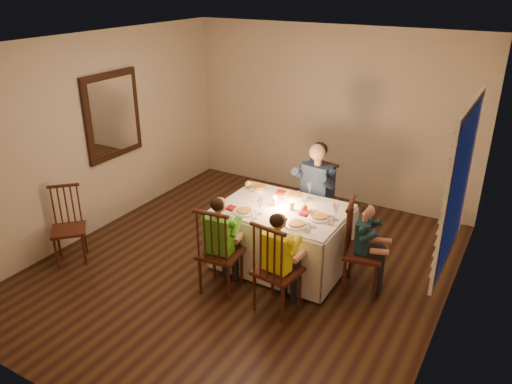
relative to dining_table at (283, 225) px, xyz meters
The scene contains 26 objects.
ground 0.72m from the dining_table, 143.92° to the right, with size 5.00×5.00×0.00m, color black.
wall_left 2.75m from the dining_table, behind, with size 0.02×5.00×2.60m, color #BDB3A2.
wall_right 2.04m from the dining_table, ahead, with size 0.02×5.00×2.60m, color #BDB3A2.
wall_back 2.38m from the dining_table, 99.64° to the left, with size 4.50×0.02×2.60m, color #BDB3A2.
ceiling 2.11m from the dining_table, 143.92° to the right, with size 5.00×5.00×0.00m, color white.
dining_table is the anchor object (origin of this frame).
chair_adult 0.97m from the dining_table, 86.09° to the left, with size 0.43×0.41×1.05m, color #3B1710, non-canonical shape.
chair_near_left 1.02m from the dining_table, 113.95° to the right, with size 0.43×0.41×1.05m, color #3B1710, non-canonical shape.
chair_near_right 1.02m from the dining_table, 66.07° to the right, with size 0.43×0.41×1.05m, color #3B1710, non-canonical shape.
chair_end 1.13m from the dining_table, ahead, with size 0.43×0.41×1.05m, color #3B1710, non-canonical shape.
chair_extra 2.63m from the dining_table, 152.31° to the right, with size 0.39×0.37×0.95m, color #3B1710, non-canonical shape.
adult 0.97m from the dining_table, 86.09° to the left, with size 0.50×0.46×1.33m, color navy, non-canonical shape.
child_green 1.02m from the dining_table, 113.95° to the right, with size 0.39×0.36×1.13m, color green, non-canonical shape.
child_yellow 1.02m from the dining_table, 66.07° to the right, with size 0.38×0.35×1.12m, color #FFFB1B, non-canonical shape.
child_teal 1.13m from the dining_table, ahead, with size 0.34×0.31×1.05m, color #17333A, non-canonical shape.
setting_adult 0.42m from the dining_table, 94.11° to the left, with size 0.26×0.26×0.02m, color white.
setting_green 0.52m from the dining_table, 134.09° to the right, with size 0.26×0.26×0.02m, color white.
setting_yellow 0.51m from the dining_table, 44.47° to the right, with size 0.26×0.26×0.02m, color white.
setting_teal 0.52m from the dining_table, ahead, with size 0.26×0.26×0.02m, color white.
candle_left 0.29m from the dining_table, behind, with size 0.06×0.06×0.10m, color white.
candle_right 0.29m from the dining_table, ahead, with size 0.06×0.06×0.10m, color white.
squash 0.76m from the dining_table, 154.69° to the left, with size 0.09×0.09×0.09m, color #FFF343.
orange_fruit 0.36m from the dining_table, 12.00° to the left, with size 0.08×0.08×0.08m, color orange.
serving_bowl 0.60m from the dining_table, 150.19° to the left, with size 0.20×0.20×0.05m, color white.
wall_mirror 2.76m from the dining_table, behind, with size 0.06×0.95×1.15m.
window_blinds 2.07m from the dining_table, ahead, with size 0.07×1.34×1.54m.
Camera 1 is at (2.71, -4.37, 3.25)m, focal length 35.00 mm.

